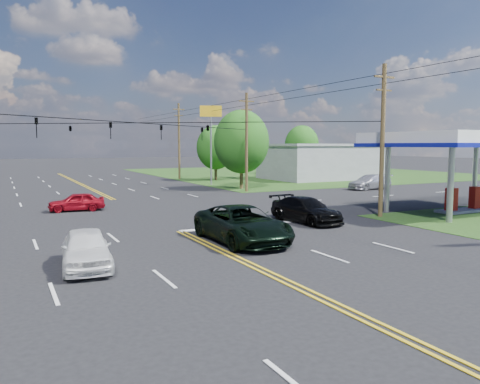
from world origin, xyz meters
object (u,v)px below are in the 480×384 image
tree_right_b (216,147)px  pickup_white (86,249)px  pole_ne (247,141)px  pole_right_far (179,140)px  pole_se (382,139)px  tree_right_a (241,142)px  tree_far_r (302,145)px  retail_ne (320,162)px  suv_black (306,210)px  pickup_dkgreen (242,224)px  gas_canopy (466,142)px

tree_right_b → pickup_white: bearing=-120.6°
pole_ne → pole_right_far: 19.00m
pole_se → pickup_white: pole_se is taller
tree_right_a → tree_far_r: bearing=42.0°
retail_ne → pole_ne: bearing=-147.1°
retail_ne → pole_se: pole_se is taller
suv_black → pickup_white: (-13.22, -4.79, -0.01)m
tree_right_b → suv_black: (-8.86, -32.50, -3.48)m
retail_ne → tree_far_r: (4.00, 10.00, 2.34)m
tree_right_b → pickup_dkgreen: bearing=-112.5°
tree_far_r → suv_black: bearing=-124.4°
pickup_dkgreen → pickup_white: size_ratio=1.43×
pole_ne → tree_right_a: pole_ne is taller
pole_right_far → tree_far_r: pole_right_far is taller
pickup_white → pole_se: bearing=19.7°
pole_ne → tree_right_b: (3.50, 15.00, -0.70)m
tree_far_r → tree_right_b: bearing=-161.1°
tree_right_a → pickup_dkgreen: bearing=-117.3°
pole_se → pickup_white: size_ratio=2.24×
retail_ne → tree_right_b: bearing=163.5°
tree_right_a → suv_black: tree_right_a is taller
pole_se → pole_right_far: bearing=90.0°
pole_se → tree_right_a: 21.02m
tree_right_a → tree_far_r: (20.00, 18.00, -0.33)m
retail_ne → gas_canopy: 31.88m
tree_right_a → pole_ne: bearing=-108.4°
retail_ne → pole_right_far: 19.02m
pole_se → tree_right_a: pole_se is taller
tree_right_a → tree_right_b: bearing=78.2°
suv_black → tree_far_r: bearing=50.4°
pole_se → tree_far_r: 44.30m
tree_right_a → tree_right_b: (2.50, 12.00, -0.65)m
retail_ne → pickup_dkgreen: retail_ne is taller
pole_ne → pole_right_far: pole_right_far is taller
retail_ne → pole_ne: 20.43m
retail_ne → pole_ne: (-17.00, -11.00, 2.72)m
tree_right_a → pickup_dkgreen: size_ratio=1.34×
tree_far_r → pickup_dkgreen: size_ratio=1.25×
pole_right_far → suv_black: pole_right_far is taller
pole_ne → tree_far_r: size_ratio=1.25×
pole_se → tree_far_r: pole_se is taller
tree_right_b → pickup_white: tree_right_b is taller
gas_canopy → tree_right_a: bearing=104.0°
pole_ne → tree_right_a: (1.00, 3.00, -0.05)m
pole_ne → tree_right_b: 15.42m
pole_se → tree_right_b: size_ratio=1.34×
tree_right_b → suv_black: tree_right_b is taller
suv_black → pickup_white: 14.07m
gas_canopy → tree_right_a: 22.68m
pole_se → pole_right_far: 37.00m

